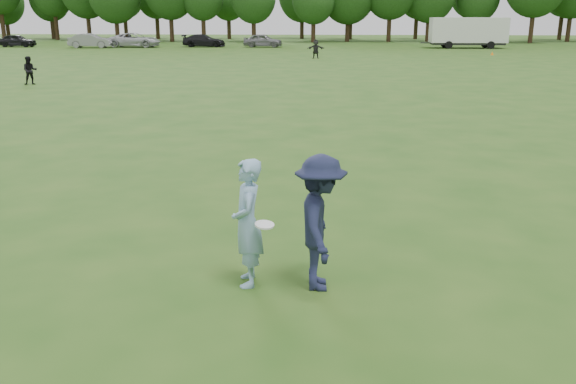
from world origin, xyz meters
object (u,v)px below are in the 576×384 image
defender (320,223)px  cargo_trailer (468,31)px  field_cone (492,53)px  car_e (263,40)px  player_far_a (30,71)px  player_far_d (316,49)px  car_b (91,41)px  car_a (17,41)px  car_d (204,41)px  thrower (248,223)px  car_c (135,40)px

defender → cargo_trailer: (15.25, 60.60, 0.81)m
defender → field_cone: (15.14, 49.67, -0.82)m
car_e → field_cone: car_e is taller
player_far_a → cargo_trailer: bearing=26.8°
defender → player_far_d: defender is taller
car_b → car_a: bearing=76.9°
car_d → defender: bearing=-170.5°
defender → car_a: 69.25m
thrower → field_cone: (16.16, 49.61, -0.77)m
car_b → car_c: 4.70m
thrower → car_b: thrower is taller
car_a → field_cone: car_a is taller
car_e → player_far_d: bearing=-154.6°
field_cone → cargo_trailer: 11.05m
field_cone → cargo_trailer: (0.11, 10.93, 1.63)m
car_d → field_cone: (28.74, -11.56, -0.54)m
car_c → field_cone: 37.77m
player_far_a → car_d: 37.03m
thrower → car_c: size_ratio=0.33×
car_b → car_d: bearing=-82.2°
defender → car_d: bearing=10.1°
player_far_d → cargo_trailer: 22.70m
car_d → car_e: bearing=-94.1°
car_e → thrower: bearing=-169.4°
car_b → defender: bearing=-160.7°
defender → car_b: bearing=21.2°
car_b → car_d: car_b is taller
car_d → cargo_trailer: cargo_trailer is taller
car_c → car_e: size_ratio=1.29×
player_far_d → car_e: (-6.13, 16.51, -0.05)m
defender → car_c: bearing=16.9°
player_far_d → car_a: player_far_d is taller
car_b → thrower: bearing=-161.6°
player_far_d → car_d: (-12.77, 16.63, -0.09)m
defender → car_a: size_ratio=0.47×
defender → car_a: bearing=27.5°
defender → cargo_trailer: bearing=-16.5°
car_a → cargo_trailer: (49.73, 0.54, 1.08)m
player_far_a → cargo_trailer: size_ratio=0.17×
thrower → car_b: 63.54m
car_a → cargo_trailer: size_ratio=0.45×
car_b → car_c: size_ratio=0.83×
thrower → car_a: (-33.46, 60.00, -0.23)m
thrower → player_far_a: (-14.79, 24.22, -0.17)m
player_far_a → car_e: size_ratio=0.35×
thrower → player_far_d: 44.54m
player_far_d → car_c: player_far_d is taller
cargo_trailer → player_far_a: bearing=-130.5°
defender → car_d: 62.73m
car_c → field_cone: bearing=-104.3°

